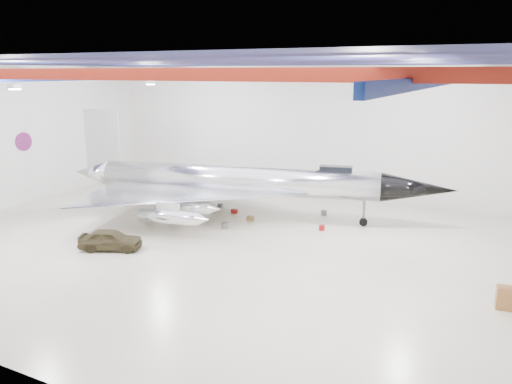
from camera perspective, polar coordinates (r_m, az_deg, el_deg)
The scene contains 16 objects.
floor at distance 31.21m, azimuth -3.49°, elevation -6.10°, with size 40.00×40.00×0.00m, color #BFB597.
wall_back at distance 43.29m, azimuth 6.50°, elevation 6.87°, with size 40.00×40.00×0.00m, color silver.
wall_left at distance 43.42m, azimuth -27.19°, elevation 5.48°, with size 30.00×30.00×0.00m, color silver.
ceiling at distance 29.40m, azimuth -3.81°, elevation 14.53°, with size 40.00×40.00×0.00m, color #0A0F38.
ceiling_structure at distance 29.39m, azimuth -3.79°, elevation 13.21°, with size 39.50×29.50×1.08m.
wall_roundel at distance 44.62m, azimuth -25.02°, elevation 5.24°, with size 1.50×1.50×0.10m, color #B21414.
jet_aircraft at distance 36.39m, azimuth -2.26°, elevation 0.95°, with size 28.12×19.57×7.77m.
jeep at distance 31.48m, azimuth -16.30°, elevation -5.24°, with size 1.51×3.76×1.28m, color #38311C.
desk at distance 25.72m, azimuth 27.04°, elevation -10.79°, with size 1.17×0.58×1.07m, color brown.
crate_ply at distance 37.01m, azimuth -12.07°, elevation -2.90°, with size 0.55×0.44×0.38m, color olive.
toolbox_red at distance 38.09m, azimuth -2.49°, elevation -2.20°, with size 0.42×0.34×0.30m, color maroon.
engine_drum at distance 34.37m, azimuth -3.55°, elevation -3.85°, with size 0.48×0.48×0.43m, color #59595B.
crate_small at distance 39.98m, azimuth -4.10°, elevation -1.49°, with size 0.36×0.29×0.25m, color #59595B.
tool_chest at distance 34.28m, azimuth 7.53°, elevation -4.06°, with size 0.39×0.39×0.35m, color maroon.
oil_barrel at distance 36.14m, azimuth -0.67°, elevation -3.03°, with size 0.47×0.38×0.33m, color olive.
spares_box at distance 37.83m, azimuth 7.77°, elevation -2.35°, with size 0.44×0.44×0.40m, color #59595B.
Camera 1 is at (14.90, -25.34, 10.51)m, focal length 35.00 mm.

